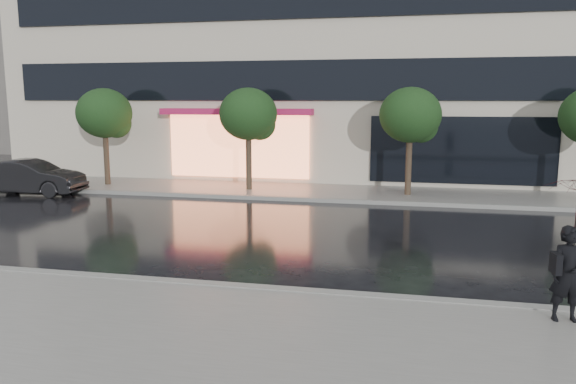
# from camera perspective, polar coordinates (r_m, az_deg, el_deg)

# --- Properties ---
(ground) EXTENTS (120.00, 120.00, 0.00)m
(ground) POSITION_cam_1_polar(r_m,az_deg,el_deg) (11.59, -3.39, -8.49)
(ground) COLOR black
(ground) RESTS_ON ground
(sidewalk_near) EXTENTS (60.00, 4.50, 0.12)m
(sidewalk_near) POSITION_cam_1_polar(r_m,az_deg,el_deg) (8.68, -9.32, -14.50)
(sidewalk_near) COLOR slate
(sidewalk_near) RESTS_ON ground
(sidewalk_far) EXTENTS (60.00, 3.50, 0.12)m
(sidewalk_far) POSITION_cam_1_polar(r_m,az_deg,el_deg) (21.36, 3.97, -0.02)
(sidewalk_far) COLOR slate
(sidewalk_far) RESTS_ON ground
(curb_near) EXTENTS (60.00, 0.25, 0.14)m
(curb_near) POSITION_cam_1_polar(r_m,az_deg,el_deg) (10.65, -4.85, -9.74)
(curb_near) COLOR gray
(curb_near) RESTS_ON ground
(curb_far) EXTENTS (60.00, 0.25, 0.14)m
(curb_far) POSITION_cam_1_polar(r_m,az_deg,el_deg) (19.66, 3.24, -0.81)
(curb_far) COLOR gray
(curb_far) RESTS_ON ground
(tree_far_west) EXTENTS (2.20, 2.20, 3.99)m
(tree_far_west) POSITION_cam_1_polar(r_m,az_deg,el_deg) (23.85, -18.00, 7.44)
(tree_far_west) COLOR #33261C
(tree_far_west) RESTS_ON ground
(tree_mid_west) EXTENTS (2.20, 2.20, 3.99)m
(tree_mid_west) POSITION_cam_1_polar(r_m,az_deg,el_deg) (21.48, -3.88, 7.71)
(tree_mid_west) COLOR #33261C
(tree_mid_west) RESTS_ON ground
(tree_mid_east) EXTENTS (2.20, 2.20, 3.99)m
(tree_mid_east) POSITION_cam_1_polar(r_m,az_deg,el_deg) (20.65, 12.48, 7.44)
(tree_mid_east) COLOR #33261C
(tree_mid_east) RESTS_ON ground
(parked_car) EXTENTS (4.07, 1.63, 1.32)m
(parked_car) POSITION_cam_1_polar(r_m,az_deg,el_deg) (23.16, -24.72, 1.36)
(parked_car) COLOR black
(parked_car) RESTS_ON ground
(pedestrian_with_umbrella) EXTENTS (1.13, 1.14, 2.28)m
(pedestrian_with_umbrella) POSITION_cam_1_polar(r_m,az_deg,el_deg) (9.65, 27.14, -2.93)
(pedestrian_with_umbrella) COLOR black
(pedestrian_with_umbrella) RESTS_ON sidewalk_near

